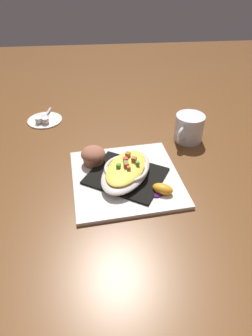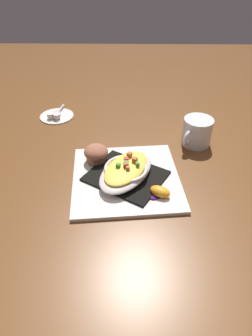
# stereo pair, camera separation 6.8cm
# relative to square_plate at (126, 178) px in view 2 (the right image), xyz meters

# --- Properties ---
(ground_plane) EXTENTS (2.60, 2.60, 0.00)m
(ground_plane) POSITION_rel_square_plate_xyz_m (0.00, 0.00, -0.01)
(ground_plane) COLOR brown
(square_plate) EXTENTS (0.32, 0.32, 0.01)m
(square_plate) POSITION_rel_square_plate_xyz_m (0.00, 0.00, 0.00)
(square_plate) COLOR white
(square_plate) RESTS_ON ground_plane
(folded_napkin) EXTENTS (0.25, 0.24, 0.01)m
(folded_napkin) POSITION_rel_square_plate_xyz_m (0.00, 0.00, 0.01)
(folded_napkin) COLOR black
(folded_napkin) RESTS_ON square_plate
(gratin_dish) EXTENTS (0.19, 0.23, 0.05)m
(gratin_dish) POSITION_rel_square_plate_xyz_m (0.00, 0.00, 0.03)
(gratin_dish) COLOR silver
(gratin_dish) RESTS_ON folded_napkin
(muffin) EXTENTS (0.07, 0.07, 0.05)m
(muffin) POSITION_rel_square_plate_xyz_m (-0.09, 0.07, 0.03)
(muffin) COLOR #985F43
(muffin) RESTS_ON square_plate
(orange_garnish) EXTENTS (0.07, 0.06, 0.02)m
(orange_garnish) POSITION_rel_square_plate_xyz_m (0.08, -0.07, 0.02)
(orange_garnish) COLOR #48145D
(orange_garnish) RESTS_ON square_plate
(coffee_mug) EXTENTS (0.10, 0.11, 0.09)m
(coffee_mug) POSITION_rel_square_plate_xyz_m (0.22, 0.18, 0.03)
(coffee_mug) COLOR white
(coffee_mug) RESTS_ON ground_plane
(creamer_saucer) EXTENTS (0.12, 0.12, 0.01)m
(creamer_saucer) POSITION_rel_square_plate_xyz_m (-0.26, 0.35, -0.00)
(creamer_saucer) COLOR white
(creamer_saucer) RESTS_ON ground_plane
(spoon) EXTENTS (0.04, 0.10, 0.01)m
(spoon) POSITION_rel_square_plate_xyz_m (-0.26, 0.36, 0.01)
(spoon) COLOR silver
(spoon) RESTS_ON creamer_saucer
(creamer_cup_0) EXTENTS (0.02, 0.02, 0.02)m
(creamer_cup_0) POSITION_rel_square_plate_xyz_m (-0.28, 0.33, 0.01)
(creamer_cup_0) COLOR white
(creamer_cup_0) RESTS_ON creamer_saucer
(creamer_cup_1) EXTENTS (0.02, 0.02, 0.02)m
(creamer_cup_1) POSITION_rel_square_plate_xyz_m (-0.26, 0.33, 0.01)
(creamer_cup_1) COLOR silver
(creamer_cup_1) RESTS_ON creamer_saucer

